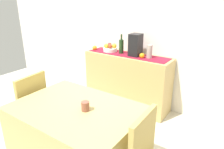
% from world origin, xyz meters
% --- Properties ---
extents(ground_plane, '(6.40, 6.40, 0.02)m').
position_xyz_m(ground_plane, '(0.00, 0.00, -0.01)').
color(ground_plane, beige).
rests_on(ground_plane, ground).
extents(room_wall_rear, '(6.40, 0.06, 2.70)m').
position_xyz_m(room_wall_rear, '(0.00, 1.18, 1.35)').
color(room_wall_rear, silver).
rests_on(room_wall_rear, ground).
extents(sideboard_console, '(1.38, 0.42, 0.87)m').
position_xyz_m(sideboard_console, '(-0.09, 0.92, 0.43)').
color(sideboard_console, tan).
rests_on(sideboard_console, ground).
extents(table_runner, '(1.30, 0.32, 0.01)m').
position_xyz_m(table_runner, '(-0.09, 0.92, 0.87)').
color(table_runner, maroon).
rests_on(table_runner, sideboard_console).
extents(fruit_bowl, '(0.22, 0.22, 0.06)m').
position_xyz_m(fruit_bowl, '(-0.42, 0.92, 0.90)').
color(fruit_bowl, white).
rests_on(fruit_bowl, table_runner).
extents(apple_left, '(0.08, 0.08, 0.08)m').
position_xyz_m(apple_left, '(-0.45, 0.94, 0.97)').
color(apple_left, red).
rests_on(apple_left, fruit_bowl).
extents(apple_upper, '(0.07, 0.07, 0.07)m').
position_xyz_m(apple_upper, '(-0.40, 0.89, 0.96)').
color(apple_upper, '#A93B20').
rests_on(apple_upper, fruit_bowl).
extents(apple_front, '(0.07, 0.07, 0.07)m').
position_xyz_m(apple_front, '(-0.36, 0.95, 0.97)').
color(apple_front, gold).
rests_on(apple_front, fruit_bowl).
extents(apple_center, '(0.07, 0.07, 0.07)m').
position_xyz_m(apple_center, '(-0.46, 0.87, 0.97)').
color(apple_center, gold).
rests_on(apple_center, fruit_bowl).
extents(wine_bottle, '(0.07, 0.07, 0.31)m').
position_xyz_m(wine_bottle, '(-0.21, 0.92, 0.99)').
color(wine_bottle, '#1D391A').
rests_on(wine_bottle, sideboard_console).
extents(coffee_maker, '(0.16, 0.18, 0.33)m').
position_xyz_m(coffee_maker, '(0.04, 0.92, 1.04)').
color(coffee_maker, black).
rests_on(coffee_maker, sideboard_console).
extents(ceramic_vase, '(0.08, 0.08, 0.20)m').
position_xyz_m(ceramic_vase, '(0.27, 0.92, 0.97)').
color(ceramic_vase, '#A0968F').
rests_on(ceramic_vase, sideboard_console).
extents(orange_loose_mid, '(0.08, 0.08, 0.08)m').
position_xyz_m(orange_loose_mid, '(0.18, 0.86, 0.91)').
color(orange_loose_mid, orange).
rests_on(orange_loose_mid, sideboard_console).
extents(orange_loose_end, '(0.08, 0.08, 0.08)m').
position_xyz_m(orange_loose_end, '(-0.69, 0.86, 0.91)').
color(orange_loose_end, orange).
rests_on(orange_loose_end, sideboard_console).
extents(dining_table, '(1.19, 0.85, 0.74)m').
position_xyz_m(dining_table, '(0.23, -0.57, 0.37)').
color(dining_table, tan).
rests_on(dining_table, ground).
extents(coffee_cup, '(0.08, 0.08, 0.09)m').
position_xyz_m(coffee_cup, '(0.35, -0.56, 0.78)').
color(coffee_cup, brown).
rests_on(coffee_cup, dining_table).
extents(chair_near_window, '(0.44, 0.44, 0.90)m').
position_xyz_m(chair_near_window, '(-0.63, -0.57, 0.27)').
color(chair_near_window, tan).
rests_on(chair_near_window, ground).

